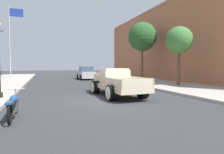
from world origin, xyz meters
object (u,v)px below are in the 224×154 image
at_px(hotrod_truck_cream, 115,82).
at_px(street_tree_nearest, 179,40).
at_px(car_background_silver, 86,73).
at_px(street_tree_second, 142,37).
at_px(motorcycle_parked, 13,105).
at_px(flagpole, 11,34).

height_order(hotrod_truck_cream, street_tree_nearest, street_tree_nearest).
relative_size(car_background_silver, street_tree_nearest, 0.91).
bearing_deg(street_tree_second, hotrod_truck_cream, -127.16).
height_order(car_background_silver, street_tree_nearest, street_tree_nearest).
relative_size(motorcycle_parked, street_tree_nearest, 0.45).
distance_m(motorcycle_parked, street_tree_nearest, 13.13).
bearing_deg(street_tree_second, flagpole, 150.64).
height_order(motorcycle_parked, car_background_silver, car_background_silver).
xyz_separation_m(hotrod_truck_cream, car_background_silver, (1.18, 13.86, 0.01)).
xyz_separation_m(street_tree_nearest, street_tree_second, (0.19, 6.41, 1.22)).
relative_size(car_background_silver, flagpole, 0.47).
xyz_separation_m(motorcycle_parked, flagpole, (-2.80, 20.25, 5.33)).
bearing_deg(street_tree_nearest, hotrod_truck_cream, -160.46).
xyz_separation_m(motorcycle_parked, car_background_silver, (6.09, 17.39, 0.33)).
height_order(motorcycle_parked, street_tree_second, street_tree_second).
height_order(flagpole, street_tree_nearest, flagpole).
bearing_deg(street_tree_nearest, car_background_silver, 114.17).
relative_size(car_background_silver, street_tree_second, 0.67).
distance_m(car_background_silver, street_tree_nearest, 13.06).
xyz_separation_m(motorcycle_parked, street_tree_nearest, (11.29, 5.80, 3.34)).
relative_size(motorcycle_parked, street_tree_second, 0.33).
bearing_deg(flagpole, motorcycle_parked, -82.13).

